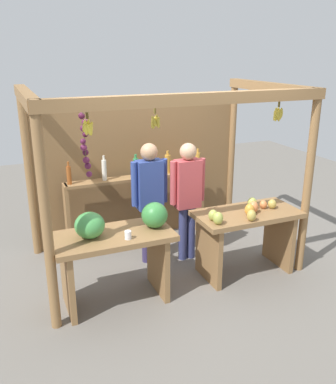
{
  "coord_description": "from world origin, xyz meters",
  "views": [
    {
      "loc": [
        -1.84,
        -4.59,
        2.64
      ],
      "look_at": [
        0.0,
        -0.18,
        1.02
      ],
      "focal_mm": 38.78,
      "sensor_mm": 36.0,
      "label": 1
    }
  ],
  "objects": [
    {
      "name": "market_stall",
      "position": [
        -0.01,
        0.4,
        1.32
      ],
      "size": [
        3.16,
        1.87,
        2.26
      ],
      "color": "olive",
      "rests_on": "ground"
    },
    {
      "name": "fruit_counter_left",
      "position": [
        -0.8,
        -0.66,
        0.7
      ],
      "size": [
        1.3,
        0.64,
        1.09
      ],
      "color": "olive",
      "rests_on": "ground"
    },
    {
      "name": "vendor_man",
      "position": [
        -0.15,
        0.06,
        0.95
      ],
      "size": [
        0.48,
        0.22,
        1.59
      ],
      "rotation": [
        0.0,
        0.0,
        -0.14
      ],
      "color": "#372D57",
      "rests_on": "ground"
    },
    {
      "name": "fruit_counter_right",
      "position": [
        0.83,
        -0.67,
        0.61
      ],
      "size": [
        1.28,
        0.65,
        0.96
      ],
      "color": "olive",
      "rests_on": "ground"
    },
    {
      "name": "vendor_woman",
      "position": [
        0.32,
        -0.05,
        0.94
      ],
      "size": [
        0.48,
        0.21,
        1.57
      ],
      "rotation": [
        0.0,
        0.0,
        -0.18
      ],
      "color": "navy",
      "rests_on": "ground"
    },
    {
      "name": "ground_plane",
      "position": [
        0.0,
        0.0,
        0.0
      ],
      "size": [
        12.0,
        12.0,
        0.0
      ],
      "primitive_type": "plane",
      "color": "slate",
      "rests_on": "ground"
    },
    {
      "name": "bottle_shelf_unit",
      "position": [
        -0.11,
        0.66,
        0.79
      ],
      "size": [
        2.03,
        0.22,
        1.34
      ],
      "color": "olive",
      "rests_on": "ground"
    }
  ]
}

